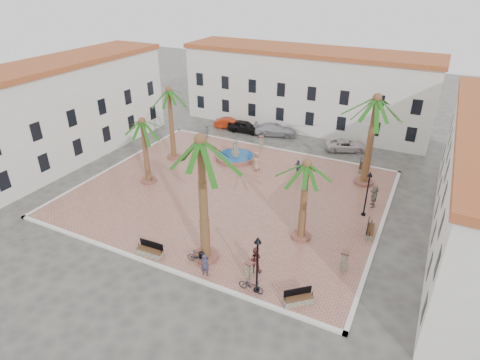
{
  "coord_description": "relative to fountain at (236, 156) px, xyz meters",
  "views": [
    {
      "loc": [
        14.81,
        -27.45,
        17.79
      ],
      "look_at": [
        1.0,
        0.0,
        1.6
      ],
      "focal_mm": 30.0,
      "sensor_mm": 36.0,
      "label": 1
    }
  ],
  "objects": [
    {
      "name": "kerb_n",
      "position": [
        2.8,
        4.47,
        -0.36
      ],
      "size": [
        26.3,
        0.3,
        0.16
      ],
      "primitive_type": "cube",
      "color": "silver",
      "rests_on": "ground"
    },
    {
      "name": "building_north",
      "position": [
        2.8,
        13.46,
        4.32
      ],
      "size": [
        30.4,
        7.4,
        9.5
      ],
      "color": "white",
      "rests_on": "ground"
    },
    {
      "name": "palm_e",
      "position": [
        10.71,
        -10.21,
        5.0
      ],
      "size": [
        4.7,
        4.7,
        6.36
      ],
      "color": "#965646",
      "rests_on": "plaza"
    },
    {
      "name": "car_red",
      "position": [
        -5.04,
        8.18,
        0.19
      ],
      "size": [
        4.05,
        2.2,
        1.27
      ],
      "primitive_type": "imported",
      "rotation": [
        0.0,
        0.0,
        1.8
      ],
      "color": "#A9270D",
      "rests_on": "ground"
    },
    {
      "name": "pedestrian_east",
      "position": [
        14.62,
        -3.22,
        0.65
      ],
      "size": [
        0.96,
        1.84,
        1.9
      ],
      "primitive_type": "imported",
      "rotation": [
        0.0,
        0.0,
        -1.33
      ],
      "color": "slate",
      "rests_on": "plaza"
    },
    {
      "name": "bench_e",
      "position": [
        15.18,
        -7.48,
        -0.01
      ],
      "size": [
        0.76,
        1.94,
        1.0
      ],
      "rotation": [
        0.0,
        0.0,
        1.67
      ],
      "color": "gray",
      "rests_on": "plaza"
    },
    {
      "name": "kerb_w",
      "position": [
        -10.2,
        -6.53,
        -0.36
      ],
      "size": [
        0.3,
        22.3,
        0.16
      ],
      "primitive_type": "cube",
      "color": "silver",
      "rests_on": "ground"
    },
    {
      "name": "bollard_se",
      "position": [
        9.16,
        -15.92,
        0.35
      ],
      "size": [
        0.54,
        0.54,
        1.24
      ],
      "rotation": [
        0.0,
        0.0,
        -0.25
      ],
      "color": "gray",
      "rests_on": "plaza"
    },
    {
      "name": "bollard_n",
      "position": [
        1.23,
        3.79,
        0.43
      ],
      "size": [
        0.58,
        0.58,
        1.4
      ],
      "rotation": [
        0.0,
        0.0,
        0.17
      ],
      "color": "gray",
      "rests_on": "plaza"
    },
    {
      "name": "lamppost_s",
      "position": [
        10.11,
        -16.79,
        2.48
      ],
      "size": [
        0.45,
        0.45,
        4.1
      ],
      "color": "black",
      "rests_on": "plaza"
    },
    {
      "name": "bench_s",
      "position": [
        2.07,
        -16.91,
        -0.0
      ],
      "size": [
        2.0,
        0.7,
        1.04
      ],
      "rotation": [
        0.0,
        0.0,
        0.05
      ],
      "color": "gray",
      "rests_on": "plaza"
    },
    {
      "name": "ground",
      "position": [
        2.8,
        -6.53,
        -0.44
      ],
      "size": [
        120.0,
        120.0,
        0.0
      ],
      "primitive_type": "plane",
      "color": "#56544F",
      "rests_on": "ground"
    },
    {
      "name": "pedestrian_fountain_b",
      "position": [
        7.03,
        -0.59,
        0.5
      ],
      "size": [
        1.0,
        0.79,
        1.59
      ],
      "primitive_type": "imported",
      "rotation": [
        0.0,
        0.0,
        -0.51
      ],
      "color": "#36405E",
      "rests_on": "plaza"
    },
    {
      "name": "litter_bin",
      "position": [
        5.52,
        -15.82,
        0.04
      ],
      "size": [
        0.35,
        0.35,
        0.68
      ],
      "primitive_type": "cylinder",
      "color": "black",
      "rests_on": "plaza"
    },
    {
      "name": "bench_ne",
      "position": [
        12.38,
        3.34,
        -0.01
      ],
      "size": [
        0.8,
        1.93,
        0.99
      ],
      "rotation": [
        0.0,
        0.0,
        1.7
      ],
      "color": "gray",
      "rests_on": "plaza"
    },
    {
      "name": "car_white",
      "position": [
        9.71,
        7.73,
        0.17
      ],
      "size": [
        4.9,
        3.74,
        1.24
      ],
      "primitive_type": "imported",
      "rotation": [
        0.0,
        0.0,
        2.01
      ],
      "color": "silver",
      "rests_on": "ground"
    },
    {
      "name": "pedestrian_fountain_a",
      "position": [
        3.04,
        -1.41,
        0.66
      ],
      "size": [
        1.0,
        0.71,
        1.91
      ],
      "primitive_type": "imported",
      "rotation": [
        0.0,
        0.0,
        0.12
      ],
      "color": "#9C7C63",
      "rests_on": "plaza"
    },
    {
      "name": "bicycle_a",
      "position": [
        9.8,
        -16.93,
        0.14
      ],
      "size": [
        1.67,
        0.59,
        0.87
      ],
      "primitive_type": "imported",
      "rotation": [
        0.0,
        0.0,
        1.57
      ],
      "color": "black",
      "rests_on": "plaza"
    },
    {
      "name": "cyclist_b",
      "position": [
        9.23,
        -15.16,
        0.66
      ],
      "size": [
        1.12,
        0.99,
        1.91
      ],
      "primitive_type": "imported",
      "rotation": [
        0.0,
        0.0,
        3.48
      ],
      "color": "brown",
      "rests_on": "plaza"
    },
    {
      "name": "bench_se",
      "position": [
        12.75,
        -16.6,
        -0.02
      ],
      "size": [
        1.77,
        1.65,
        0.98
      ],
      "rotation": [
        0.0,
        0.0,
        0.72
      ],
      "color": "gray",
      "rests_on": "plaza"
    },
    {
      "name": "building_west",
      "position": [
        -16.19,
        -6.53,
        4.57
      ],
      "size": [
        6.4,
        24.4,
        10.0
      ],
      "rotation": [
        0.0,
        0.0,
        1.57
      ],
      "color": "white",
      "rests_on": "ground"
    },
    {
      "name": "palm_ne",
      "position": [
        13.12,
        0.58,
        6.86
      ],
      "size": [
        5.82,
        5.82,
        8.51
      ],
      "color": "#965646",
      "rests_on": "plaza"
    },
    {
      "name": "bicycle_b",
      "position": [
        5.38,
        -16.01,
        0.16
      ],
      "size": [
        1.56,
        0.79,
        0.9
      ],
      "primitive_type": "imported",
      "rotation": [
        0.0,
        0.0,
        1.83
      ],
      "color": "black",
      "rests_on": "plaza"
    },
    {
      "name": "pedestrian_north",
      "position": [
        -5.73,
        3.87,
        0.56
      ],
      "size": [
        0.72,
        1.15,
        1.72
      ],
      "primitive_type": "imported",
      "rotation": [
        0.0,
        0.0,
        1.5
      ],
      "color": "#4E4E52",
      "rests_on": "plaza"
    },
    {
      "name": "bollard_e",
      "position": [
        14.4,
        -12.35,
        0.46
      ],
      "size": [
        0.55,
        0.55,
        1.45
      ],
      "rotation": [
        0.0,
        0.0,
        0.07
      ],
      "color": "gray",
      "rests_on": "plaza"
    },
    {
      "name": "kerb_s",
      "position": [
        2.8,
        -17.53,
        -0.36
      ],
      "size": [
        26.3,
        0.3,
        0.16
      ],
      "primitive_type": "cube",
      "color": "silver",
      "rests_on": "ground"
    },
    {
      "name": "palm_nw",
      "position": [
        -5.97,
        -2.62,
        6.19
      ],
      "size": [
        4.6,
        4.6,
        7.59
      ],
      "color": "#965646",
      "rests_on": "plaza"
    },
    {
      "name": "kerb_e",
      "position": [
        15.8,
        -6.53,
        -0.36
      ],
      "size": [
        0.3,
        22.3,
        0.16
      ],
      "primitive_type": "cube",
      "color": "silver",
      "rests_on": "ground"
    },
    {
      "name": "car_silver",
      "position": [
        0.97,
        8.44,
        0.27
      ],
      "size": [
        5.33,
        3.42,
        1.44
      ],
      "primitive_type": "imported",
      "rotation": [
        0.0,
        0.0,
        1.88
      ],
      "color": "#B1B1BA",
      "rests_on": "ground"
    },
    {
      "name": "fountain",
      "position": [
        0.0,
        0.0,
        0.0
      ],
      "size": [
        4.19,
        4.19,
        2.17
      ],
      "color": "#965646",
      "rests_on": "plaza"
    },
    {
      "name": "palm_sw",
      "position": [
        -4.92,
        -8.17,
        4.95
      ],
      "size": [
        4.61,
        4.61,
        6.3
      ],
      "color": "#965646",
      "rests_on": "plaza"
    },
    {
      "name": "cyclist_a",
      "position": [
        6.51,
        -16.93,
        0.53
      ],
      "size": [
        0.63,
        0.43,
        1.65
      ],
      "primitive_type": "imported",
      "rotation": [
        0.0,
        0.0,
        3.21
      ],
      "color": "#31334A",
      "rests_on": "plaza"
    },
    {
      "name": "lamppost_e",
      "position": [
        14.23,
        -5.02,
        2.36
      ],
      "size": [
        0.43,
        0.43,
        3.92
      ],
      "color": "black",
      "rests_on": "plaza"
    },
    {
      "name": "plaza",
      "position": [
        2.8,
        -6.53,
        -0.37
      ],
      "size": [
        26.0,
        22.0,
        0.15
      ],
      "primitive_type": "cube",
      "color": "#AF6E5E",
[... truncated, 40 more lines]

